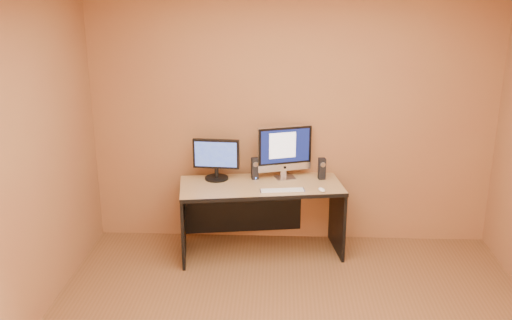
% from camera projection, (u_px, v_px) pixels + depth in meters
% --- Properties ---
extents(walls, '(4.00, 4.00, 2.60)m').
position_uv_depth(walls, '(297.00, 186.00, 3.71)').
color(walls, '#8F6139').
rests_on(walls, ground).
extents(desk, '(1.62, 0.90, 0.71)m').
position_uv_depth(desk, '(261.00, 219.00, 5.56)').
color(desk, tan).
rests_on(desk, ground).
extents(imac, '(0.58, 0.36, 0.53)m').
position_uv_depth(imac, '(285.00, 152.00, 5.54)').
color(imac, silver).
rests_on(imac, desk).
extents(second_monitor, '(0.48, 0.26, 0.40)m').
position_uv_depth(second_monitor, '(216.00, 159.00, 5.53)').
color(second_monitor, black).
rests_on(second_monitor, desk).
extents(speaker_left, '(0.08, 0.08, 0.21)m').
position_uv_depth(speaker_left, '(255.00, 168.00, 5.57)').
color(speaker_left, black).
rests_on(speaker_left, desk).
extents(speaker_right, '(0.08, 0.08, 0.21)m').
position_uv_depth(speaker_right, '(322.00, 169.00, 5.57)').
color(speaker_right, black).
rests_on(speaker_right, desk).
extents(keyboard, '(0.42, 0.16, 0.02)m').
position_uv_depth(keyboard, '(282.00, 191.00, 5.27)').
color(keyboard, silver).
rests_on(keyboard, desk).
extents(mouse, '(0.08, 0.11, 0.03)m').
position_uv_depth(mouse, '(322.00, 190.00, 5.26)').
color(mouse, white).
rests_on(mouse, desk).
extents(cable_a, '(0.10, 0.19, 0.01)m').
position_uv_depth(cable_a, '(289.00, 174.00, 5.73)').
color(cable_a, black).
rests_on(cable_a, desk).
extents(cable_b, '(0.04, 0.17, 0.01)m').
position_uv_depth(cable_b, '(285.00, 175.00, 5.70)').
color(cable_b, black).
rests_on(cable_b, desk).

